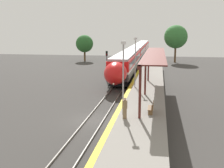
# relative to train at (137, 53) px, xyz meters

# --- Properties ---
(ground_plane) EXTENTS (120.00, 120.00, 0.00)m
(ground_plane) POSITION_rel_train_xyz_m (0.00, -43.48, -2.22)
(ground_plane) COLOR #383533
(rail_left) EXTENTS (0.08, 90.00, 0.15)m
(rail_left) POSITION_rel_train_xyz_m (-0.72, -43.48, -2.15)
(rail_left) COLOR slate
(rail_left) RESTS_ON ground_plane
(rail_right) EXTENTS (0.08, 90.00, 0.15)m
(rail_right) POSITION_rel_train_xyz_m (0.72, -43.48, -2.15)
(rail_right) COLOR slate
(rail_right) RESTS_ON ground_plane
(train) EXTENTS (2.89, 68.76, 3.87)m
(train) POSITION_rel_train_xyz_m (0.00, 0.00, 0.00)
(train) COLOR black
(train) RESTS_ON ground_plane
(platform_right) EXTENTS (4.07, 64.00, 0.90)m
(platform_right) POSITION_rel_train_xyz_m (3.74, -43.48, -1.77)
(platform_right) COLOR gray
(platform_right) RESTS_ON ground_plane
(platform_bench) EXTENTS (0.44, 1.57, 0.89)m
(platform_bench) POSITION_rel_train_xyz_m (4.64, -43.53, -0.86)
(platform_bench) COLOR brown
(platform_bench) RESTS_ON platform_right
(person_waiting) EXTENTS (0.36, 0.22, 1.63)m
(person_waiting) POSITION_rel_train_xyz_m (2.70, -45.34, -0.48)
(person_waiting) COLOR #7F6647
(person_waiting) RESTS_ON platform_right
(railway_signal) EXTENTS (0.28, 0.28, 4.46)m
(railway_signal) POSITION_rel_train_xyz_m (-2.42, -25.21, 0.50)
(railway_signal) COLOR #59595E
(railway_signal) RESTS_ON ground_plane
(lamppost_near) EXTENTS (0.36, 0.20, 5.71)m
(lamppost_near) POSITION_rel_train_xyz_m (2.40, -44.10, 1.92)
(lamppost_near) COLOR #9E9EA3
(lamppost_near) RESTS_ON platform_right
(lamppost_mid) EXTENTS (0.36, 0.20, 5.71)m
(lamppost_mid) POSITION_rel_train_xyz_m (2.40, -33.13, 1.92)
(lamppost_mid) COLOR #9E9EA3
(lamppost_mid) RESTS_ON platform_right
(station_canopy) EXTENTS (2.02, 19.16, 4.25)m
(station_canopy) POSITION_rel_train_xyz_m (4.36, -36.97, 2.65)
(station_canopy) COLOR #511E19
(station_canopy) RESTS_ON platform_right
(background_tree_left) EXTENTS (4.19, 4.19, 6.31)m
(background_tree_left) POSITION_rel_train_xyz_m (-12.78, 1.02, 1.97)
(background_tree_left) COLOR brown
(background_tree_left) RESTS_ON ground_plane
(background_tree_right) EXTENTS (5.33, 5.33, 8.60)m
(background_tree_right) POSITION_rel_train_xyz_m (8.80, 1.44, 3.69)
(background_tree_right) COLOR brown
(background_tree_right) RESTS_ON ground_plane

